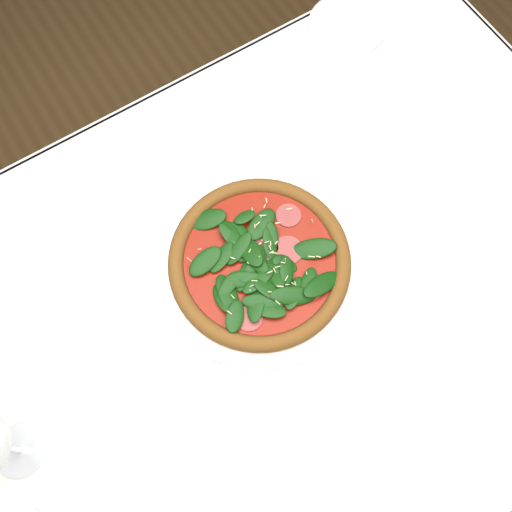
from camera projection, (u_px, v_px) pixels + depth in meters
ground at (260, 378)px, 1.52m from camera, size 6.00×6.00×0.00m
dining_table at (263, 321)px, 0.91m from camera, size 1.21×0.81×0.75m
plate at (259, 264)px, 0.83m from camera, size 0.30×0.30×0.01m
pizza at (260, 260)px, 0.81m from camera, size 0.33×0.33×0.03m
saucer_far at (347, 25)px, 0.98m from camera, size 0.13×0.13×0.01m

